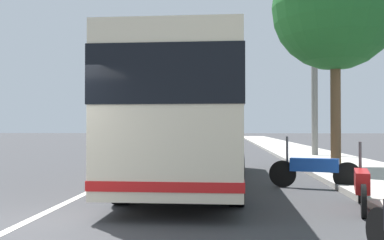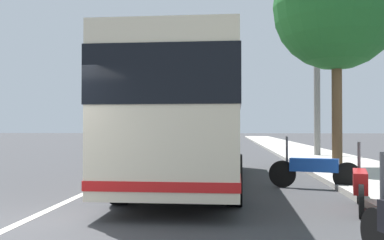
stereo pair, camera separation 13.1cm
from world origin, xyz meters
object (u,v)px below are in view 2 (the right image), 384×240
(utility_pole, at_px, (317,97))
(roadside_tree_mid_block, at_px, (336,8))
(coach_bus, at_px, (193,114))
(car_side_street, at_px, (187,133))
(car_ahead_same_lane, at_px, (168,136))
(car_oncoming, at_px, (138,138))
(motorcycle_angled, at_px, (314,169))
(car_far_distant, at_px, (215,135))
(motorcycle_nearest_curb, at_px, (360,185))

(utility_pole, bearing_deg, roadside_tree_mid_block, 174.03)
(coach_bus, xyz_separation_m, car_side_street, (46.13, 4.38, -1.14))
(coach_bus, height_order, roadside_tree_mid_block, roadside_tree_mid_block)
(car_ahead_same_lane, xyz_separation_m, car_oncoming, (-11.29, 0.57, 0.07))
(motorcycle_angled, relative_size, utility_pole, 0.36)
(car_far_distant, bearing_deg, coach_bus, -179.54)
(car_ahead_same_lane, xyz_separation_m, roadside_tree_mid_block, (-26.57, -9.33, 4.91))
(motorcycle_angled, bearing_deg, car_ahead_same_lane, -57.94)
(car_oncoming, xyz_separation_m, car_side_street, (27.48, -0.92, -0.01))
(motorcycle_nearest_curb, xyz_separation_m, roadside_tree_mid_block, (6.98, -1.25, 5.12))
(roadside_tree_mid_block, bearing_deg, car_oncoming, 32.94)
(car_far_distant, distance_m, car_side_street, 10.93)
(car_ahead_same_lane, distance_m, car_oncoming, 11.30)
(motorcycle_angled, xyz_separation_m, car_far_distant, (36.72, 3.56, 0.24))
(motorcycle_nearest_curb, relative_size, car_side_street, 0.50)
(car_oncoming, bearing_deg, motorcycle_nearest_curb, 24.41)
(motorcycle_angled, height_order, car_far_distant, car_far_distant)
(car_ahead_same_lane, bearing_deg, coach_bus, 11.65)
(motorcycle_angled, relative_size, car_far_distant, 0.48)
(motorcycle_angled, distance_m, utility_pole, 11.96)
(motorcycle_nearest_curb, distance_m, car_oncoming, 23.89)
(car_ahead_same_lane, bearing_deg, motorcycle_angled, 16.85)
(roadside_tree_mid_block, bearing_deg, car_ahead_same_lane, 19.35)
(car_ahead_same_lane, height_order, utility_pole, utility_pole)
(car_side_street, bearing_deg, car_ahead_same_lane, 1.58)
(motorcycle_nearest_curb, distance_m, roadside_tree_mid_block, 8.75)
(car_side_street, bearing_deg, utility_pole, 18.17)
(motorcycle_angled, bearing_deg, car_oncoming, -48.92)
(car_ahead_same_lane, height_order, car_oncoming, car_oncoming)
(motorcycle_nearest_curb, height_order, utility_pole, utility_pole)
(roadside_tree_mid_block, xyz_separation_m, utility_pole, (7.28, -0.76, -2.57))
(car_side_street, bearing_deg, car_oncoming, 0.89)
(motorcycle_nearest_curb, bearing_deg, car_side_street, 23.44)
(utility_pole, bearing_deg, car_side_street, 15.35)
(car_far_distant, distance_m, car_oncoming, 17.91)
(car_oncoming, bearing_deg, car_side_street, -178.75)
(car_side_street, height_order, utility_pole, utility_pole)
(motorcycle_angled, height_order, car_oncoming, car_oncoming)
(car_ahead_same_lane, distance_m, car_side_street, 16.20)
(car_far_distant, bearing_deg, car_ahead_same_lane, 144.47)
(car_ahead_same_lane, relative_size, car_side_street, 1.03)
(car_side_street, height_order, roadside_tree_mid_block, roadside_tree_mid_block)
(car_ahead_same_lane, distance_m, utility_pole, 21.89)
(motorcycle_nearest_curb, height_order, car_side_street, car_side_street)
(motorcycle_nearest_curb, distance_m, car_ahead_same_lane, 34.51)
(motorcycle_angled, relative_size, car_side_street, 0.52)
(car_ahead_same_lane, bearing_deg, car_far_distant, 147.52)
(coach_bus, height_order, car_side_street, coach_bus)
(coach_bus, xyz_separation_m, motorcycle_angled, (-0.81, -3.04, -1.39))
(roadside_tree_mid_block, bearing_deg, motorcycle_nearest_curb, 169.83)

